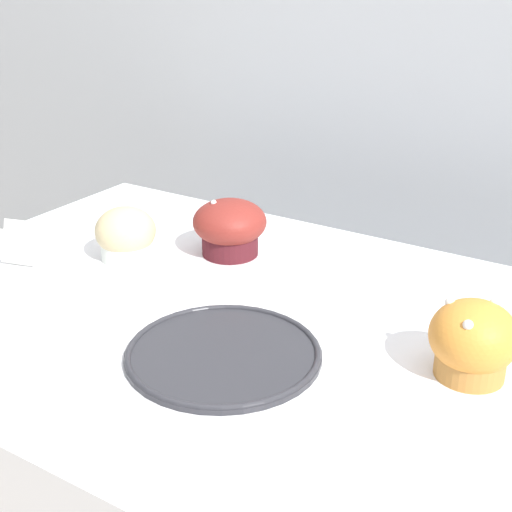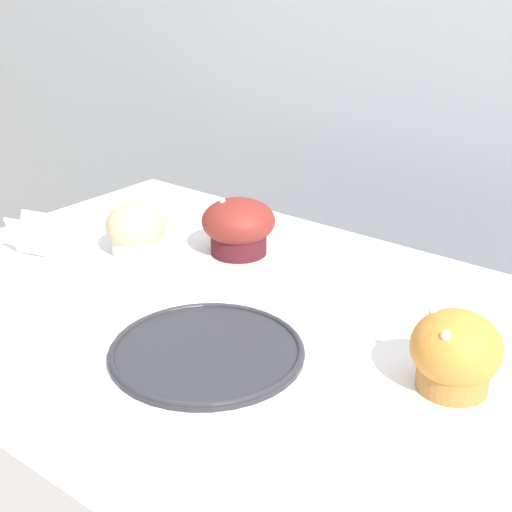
# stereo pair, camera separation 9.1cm
# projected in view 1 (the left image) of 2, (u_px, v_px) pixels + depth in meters

# --- Properties ---
(wall_back) EXTENTS (3.20, 0.10, 1.80)m
(wall_back) POSITION_uv_depth(u_px,v_px,m) (432.00, 186.00, 1.31)
(wall_back) COLOR #B2B7BC
(wall_back) RESTS_ON ground
(muffin_front_center) EXTENTS (0.11, 0.11, 0.08)m
(muffin_front_center) POSITION_uv_depth(u_px,v_px,m) (230.00, 227.00, 1.01)
(muffin_front_center) COLOR #4C171E
(muffin_front_center) RESTS_ON display_counter
(muffin_back_left) EXTENTS (0.09, 0.09, 0.08)m
(muffin_back_left) POSITION_uv_depth(u_px,v_px,m) (473.00, 341.00, 0.72)
(muffin_back_left) COLOR #C0803A
(muffin_back_left) RESTS_ON display_counter
(muffin_back_right) EXTENTS (0.09, 0.09, 0.08)m
(muffin_back_right) POSITION_uv_depth(u_px,v_px,m) (126.00, 235.00, 1.00)
(muffin_back_right) COLOR white
(muffin_back_right) RESTS_ON display_counter
(serving_plate) EXTENTS (0.21, 0.21, 0.01)m
(serving_plate) POSITION_uv_depth(u_px,v_px,m) (223.00, 353.00, 0.77)
(serving_plate) COLOR #2D2D33
(serving_plate) RESTS_ON display_counter
(price_card) EXTENTS (0.06, 0.05, 0.06)m
(price_card) POSITION_uv_depth(u_px,v_px,m) (15.00, 244.00, 0.98)
(price_card) COLOR white
(price_card) RESTS_ON display_counter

